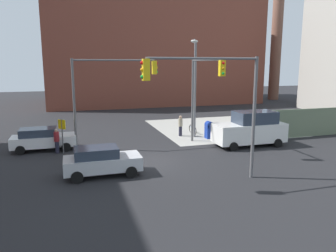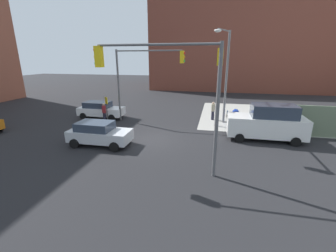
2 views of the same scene
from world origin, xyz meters
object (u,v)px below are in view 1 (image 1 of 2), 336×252
(traffic_signal_nw_corner, at_px, (108,84))
(coupe_silver, at_px, (101,161))
(bicycle_leaning_on_fence, at_px, (193,130))
(pedestrian_crossing, at_px, (180,125))
(bicycle_at_crosswalk, at_px, (44,142))
(traffic_signal_se_corner, at_px, (213,93))
(coupe_white, at_px, (43,139))
(van_white_delivery, at_px, (250,129))
(smokestack, at_px, (276,47))
(traffic_signal_ne_corner, at_px, (203,85))
(mailbox_blue, at_px, (209,129))
(street_lamp_corner, at_px, (195,82))
(pedestrian_waiting, at_px, (57,140))

(traffic_signal_nw_corner, distance_m, coupe_silver, 7.46)
(bicycle_leaning_on_fence, bearing_deg, pedestrian_crossing, -153.54)
(bicycle_leaning_on_fence, relative_size, bicycle_at_crosswalk, 1.00)
(traffic_signal_se_corner, bearing_deg, coupe_white, 133.34)
(coupe_silver, distance_m, van_white_delivery, 12.03)
(smokestack, xyz_separation_m, traffic_signal_nw_corner, (-31.61, -25.50, -4.34))
(smokestack, relative_size, traffic_signal_nw_corner, 2.77)
(traffic_signal_nw_corner, xyz_separation_m, traffic_signal_se_corner, (4.18, -9.00, -0.00))
(traffic_signal_se_corner, relative_size, coupe_silver, 1.55)
(traffic_signal_se_corner, height_order, coupe_silver, traffic_signal_se_corner)
(traffic_signal_ne_corner, bearing_deg, bicycle_leaning_on_fence, 76.96)
(coupe_white, bearing_deg, bicycle_leaning_on_fence, 10.33)
(coupe_silver, bearing_deg, mailbox_blue, 35.48)
(traffic_signal_nw_corner, relative_size, coupe_silver, 1.55)
(street_lamp_corner, height_order, mailbox_blue, street_lamp_corner)
(traffic_signal_ne_corner, bearing_deg, traffic_signal_nw_corner, 162.68)
(coupe_white, bearing_deg, smokestack, 34.60)
(smokestack, xyz_separation_m, mailbox_blue, (-23.34, -25.00, -8.25))
(traffic_signal_ne_corner, distance_m, bicycle_at_crosswalk, 12.60)
(traffic_signal_ne_corner, bearing_deg, street_lamp_corner, 79.64)
(pedestrian_waiting, bearing_deg, coupe_silver, -8.45)
(traffic_signal_se_corner, relative_size, pedestrian_waiting, 3.75)
(street_lamp_corner, xyz_separation_m, coupe_silver, (-8.36, -7.24, -3.86))
(smokestack, height_order, traffic_signal_nw_corner, smokestack)
(coupe_silver, relative_size, bicycle_leaning_on_fence, 2.40)
(smokestack, xyz_separation_m, traffic_signal_se_corner, (-27.43, -34.50, -4.34))
(street_lamp_corner, xyz_separation_m, van_white_delivery, (3.11, -3.66, -3.42))
(traffic_signal_se_corner, xyz_separation_m, street_lamp_corner, (2.94, 9.96, 0.03))
(coupe_silver, relative_size, pedestrian_waiting, 2.43)
(mailbox_blue, relative_size, coupe_silver, 0.34)
(traffic_signal_nw_corner, height_order, bicycle_leaning_on_fence, traffic_signal_nw_corner)
(smokestack, bearing_deg, mailbox_blue, -133.03)
(mailbox_blue, distance_m, bicycle_at_crosswalk, 13.05)
(traffic_signal_se_corner, distance_m, pedestrian_waiting, 12.07)
(van_white_delivery, bearing_deg, street_lamp_corner, 130.36)
(pedestrian_waiting, bearing_deg, mailbox_blue, 63.25)
(mailbox_blue, bearing_deg, street_lamp_corner, 158.09)
(traffic_signal_nw_corner, xyz_separation_m, bicycle_leaning_on_fence, (7.68, 2.70, -4.33))
(coupe_white, bearing_deg, mailbox_blue, 0.28)
(street_lamp_corner, relative_size, bicycle_leaning_on_fence, 4.57)
(coupe_white, relative_size, pedestrian_waiting, 2.55)
(mailbox_blue, height_order, pedestrian_crossing, pedestrian_crossing)
(smokestack, height_order, pedestrian_crossing, smokestack)
(coupe_silver, height_order, bicycle_leaning_on_fence, coupe_silver)
(traffic_signal_se_corner, bearing_deg, van_white_delivery, 46.13)
(pedestrian_waiting, bearing_deg, van_white_delivery, 49.38)
(smokestack, relative_size, coupe_silver, 4.29)
(traffic_signal_nw_corner, distance_m, mailbox_blue, 9.17)
(pedestrian_crossing, distance_m, bicycle_at_crosswalk, 11.03)
(coupe_silver, xyz_separation_m, bicycle_leaning_on_fence, (8.91, 8.98, -0.50))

